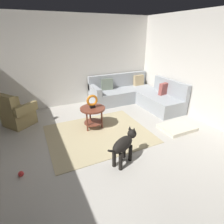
# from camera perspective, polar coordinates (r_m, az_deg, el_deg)

# --- Properties ---
(ground_plane) EXTENTS (6.00, 6.00, 0.10)m
(ground_plane) POSITION_cam_1_polar(r_m,az_deg,el_deg) (3.69, -2.35, -13.31)
(ground_plane) COLOR #B7B2A8
(wall_back) EXTENTS (6.00, 0.12, 2.70)m
(wall_back) POSITION_cam_1_polar(r_m,az_deg,el_deg) (5.81, -14.61, 15.12)
(wall_back) COLOR silver
(wall_back) RESTS_ON ground_plane
(wall_right) EXTENTS (0.12, 6.00, 2.70)m
(wall_right) POSITION_cam_1_polar(r_m,az_deg,el_deg) (4.96, 31.00, 11.03)
(wall_right) COLOR silver
(wall_right) RESTS_ON ground_plane
(area_rug) EXTENTS (2.30, 1.90, 0.01)m
(area_rug) POSITION_cam_1_polar(r_m,az_deg,el_deg) (4.24, -4.27, -6.95)
(area_rug) COLOR tan
(area_rug) RESTS_ON ground_plane
(sectional_couch) EXTENTS (2.20, 2.25, 0.88)m
(sectional_couch) POSITION_cam_1_polar(r_m,az_deg,el_deg) (5.97, 7.56, 5.40)
(sectional_couch) COLOR #9EA3A8
(sectional_couch) RESTS_ON ground_plane
(armchair) EXTENTS (0.96, 1.00, 0.88)m
(armchair) POSITION_cam_1_polar(r_m,az_deg,el_deg) (5.07, -28.19, -0.49)
(armchair) COLOR olive
(armchair) RESTS_ON ground_plane
(side_table) EXTENTS (0.60, 0.60, 0.54)m
(side_table) POSITION_cam_1_polar(r_m,az_deg,el_deg) (4.33, -6.16, -0.15)
(side_table) COLOR brown
(side_table) RESTS_ON ground_plane
(torus_sculpture) EXTENTS (0.28, 0.08, 0.33)m
(torus_sculpture) POSITION_cam_1_polar(r_m,az_deg,el_deg) (4.22, -6.34, 3.49)
(torus_sculpture) COLOR black
(torus_sculpture) RESTS_ON side_table
(dog_bed_mat) EXTENTS (0.80, 0.60, 0.09)m
(dog_bed_mat) POSITION_cam_1_polar(r_m,az_deg,el_deg) (4.69, 20.07, -4.67)
(dog_bed_mat) COLOR beige
(dog_bed_mat) RESTS_ON ground_plane
(dog) EXTENTS (0.78, 0.45, 0.63)m
(dog) POSITION_cam_1_polar(r_m,az_deg,el_deg) (3.21, 3.87, -10.33)
(dog) COLOR black
(dog) RESTS_ON ground_plane
(dog_toy_ball) EXTENTS (0.09, 0.09, 0.09)m
(dog_toy_ball) POSITION_cam_1_polar(r_m,az_deg,el_deg) (3.48, -27.08, -17.17)
(dog_toy_ball) COLOR red
(dog_toy_ball) RESTS_ON ground_plane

